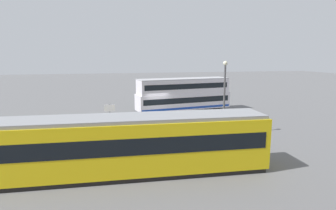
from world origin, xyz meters
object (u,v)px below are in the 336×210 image
object	(u,v)px
double_decker_bus	(183,95)
street_lamp	(224,92)
pedestrian_near_railing	(121,121)
info_sign	(110,112)
pedestrian_crossing	(171,129)
tram_yellow	(130,144)

from	to	relation	value
double_decker_bus	street_lamp	size ratio (longest dim) A/B	1.88
pedestrian_near_railing	info_sign	size ratio (longest dim) A/B	0.76
pedestrian_crossing	pedestrian_near_railing	bearing A→B (deg)	-41.50
info_sign	street_lamp	distance (m)	10.33
pedestrian_near_railing	pedestrian_crossing	distance (m)	4.83
double_decker_bus	tram_yellow	world-z (taller)	double_decker_bus
pedestrian_crossing	street_lamp	bearing A→B (deg)	-172.91
tram_yellow	pedestrian_crossing	xyz separation A→B (m)	(-3.69, -5.65, -0.76)
pedestrian_crossing	street_lamp	xyz separation A→B (m)	(-4.61, -0.57, 2.68)
double_decker_bus	pedestrian_crossing	xyz separation A→B (m)	(4.26, 11.47, -1.05)
tram_yellow	pedestrian_crossing	world-z (taller)	tram_yellow
tram_yellow	double_decker_bus	bearing A→B (deg)	-114.90
tram_yellow	info_sign	distance (m)	10.65
pedestrian_near_railing	pedestrian_crossing	bearing A→B (deg)	138.50
tram_yellow	street_lamp	bearing A→B (deg)	-143.15
tram_yellow	info_sign	size ratio (longest dim) A/B	6.74
street_lamp	pedestrian_crossing	bearing A→B (deg)	7.09
pedestrian_crossing	info_sign	bearing A→B (deg)	-47.75
street_lamp	tram_yellow	bearing A→B (deg)	36.85
double_decker_bus	pedestrian_near_railing	size ratio (longest dim) A/B	6.58
info_sign	street_lamp	size ratio (longest dim) A/B	0.38
info_sign	tram_yellow	bearing A→B (deg)	94.43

